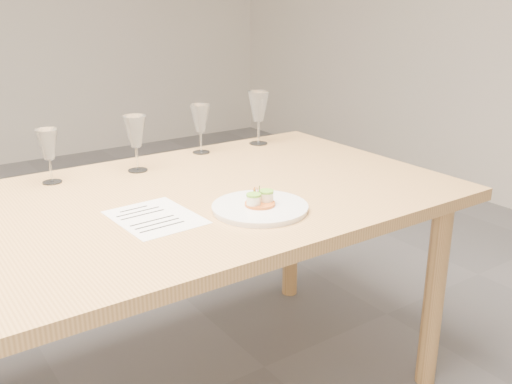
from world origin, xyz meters
TOP-DOWN VIEW (x-y plane):
  - dining_table at (0.00, 0.00)m, footprint 2.40×1.00m
  - dinner_plate at (0.48, -0.24)m, footprint 0.28×0.28m
  - recipe_sheet at (0.21, -0.12)m, footprint 0.22×0.27m
  - wine_glass_1 at (0.06, 0.36)m, footprint 0.07×0.07m
  - wine_glass_2 at (0.35, 0.33)m, footprint 0.08×0.08m
  - wine_glass_3 at (0.66, 0.41)m, footprint 0.08×0.08m
  - wine_glass_4 at (0.92, 0.40)m, footprint 0.09×0.09m

SIDE VIEW (x-z plane):
  - dining_table at x=0.00m, z-range 0.31..1.06m
  - recipe_sheet at x=0.21m, z-range 0.75..0.75m
  - dinner_plate at x=0.48m, z-range 0.73..0.80m
  - wine_glass_1 at x=0.06m, z-range 0.79..0.96m
  - wine_glass_3 at x=0.66m, z-range 0.79..0.98m
  - wine_glass_2 at x=0.35m, z-range 0.79..0.98m
  - wine_glass_4 at x=0.92m, z-range 0.79..1.01m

